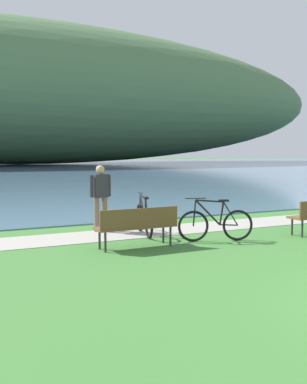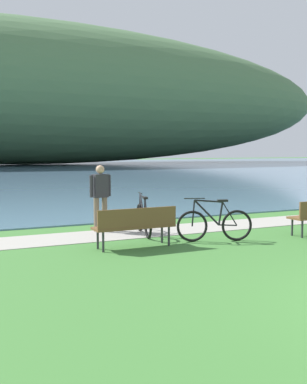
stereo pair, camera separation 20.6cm
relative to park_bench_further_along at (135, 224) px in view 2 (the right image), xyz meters
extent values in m
ellipsoid|color=#4C7047|center=(8.18, 59.25, 9.47)|extent=(101.54, 28.00, 19.90)
cube|color=#A39E93|center=(2.29, 1.70, -0.52)|extent=(60.00, 1.50, 0.01)
cylinder|color=#2D2D33|center=(4.06, -0.29, -0.30)|extent=(0.05, 0.05, 0.45)
cylinder|color=#2D2D33|center=(4.07, -0.62, -0.30)|extent=(0.05, 0.05, 0.45)
cube|color=brown|center=(0.00, 0.08, -0.07)|extent=(1.81, 0.51, 0.05)
cube|color=brown|center=(0.00, -0.13, 0.15)|extent=(1.80, 0.07, 0.40)
cylinder|color=#2D2D33|center=(-0.77, 0.23, -0.30)|extent=(0.05, 0.05, 0.45)
cylinder|color=#2D2D33|center=(0.76, 0.26, -0.30)|extent=(0.05, 0.05, 0.45)
cylinder|color=#2D2D33|center=(-0.76, -0.10, -0.30)|extent=(0.05, 0.05, 0.45)
cylinder|color=#2D2D33|center=(0.77, -0.08, -0.30)|extent=(0.05, 0.05, 0.45)
torus|color=black|center=(0.93, 1.89, -0.16)|extent=(0.22, 0.72, 0.72)
torus|color=black|center=(0.69, 0.87, -0.16)|extent=(0.22, 0.72, 0.72)
cylinder|color=black|center=(0.85, 1.56, 0.15)|extent=(0.18, 0.60, 0.61)
cylinder|color=black|center=(0.84, 1.52, 0.41)|extent=(0.19, 0.65, 0.09)
cylinder|color=black|center=(0.78, 1.24, 0.12)|extent=(0.07, 0.13, 0.54)
cylinder|color=black|center=(0.74, 1.08, -0.15)|extent=(0.12, 0.42, 0.05)
cylinder|color=black|center=(0.73, 1.04, 0.11)|extent=(0.11, 0.37, 0.56)
cylinder|color=black|center=(0.92, 1.87, 0.14)|extent=(0.05, 0.09, 0.60)
cube|color=black|center=(0.77, 1.21, 0.42)|extent=(0.15, 0.26, 0.05)
cylinder|color=black|center=(0.91, 1.84, 0.48)|extent=(0.13, 0.47, 0.02)
torus|color=black|center=(1.44, 0.08, -0.16)|extent=(0.70, 0.29, 0.72)
torus|color=black|center=(2.44, -0.26, -0.16)|extent=(0.70, 0.29, 0.72)
cylinder|color=black|center=(1.76, -0.03, 0.15)|extent=(0.59, 0.23, 0.61)
cylinder|color=black|center=(1.80, -0.04, 0.41)|extent=(0.64, 0.25, 0.09)
cylinder|color=black|center=(2.07, -0.14, 0.12)|extent=(0.13, 0.08, 0.54)
cylinder|color=black|center=(2.24, -0.19, -0.15)|extent=(0.41, 0.16, 0.05)
cylinder|color=black|center=(2.27, -0.20, 0.11)|extent=(0.36, 0.14, 0.56)
cylinder|color=black|center=(1.46, 0.07, 0.14)|extent=(0.09, 0.06, 0.60)
cube|color=black|center=(2.11, -0.15, 0.42)|extent=(0.26, 0.17, 0.05)
cylinder|color=black|center=(1.49, 0.06, 0.48)|extent=(0.46, 0.18, 0.02)
cylinder|color=#72604C|center=(-0.11, 2.30, -0.08)|extent=(0.14, 0.14, 0.88)
cylinder|color=#72604C|center=(0.13, 2.35, -0.08)|extent=(0.14, 0.14, 0.88)
cube|color=#2D2D33|center=(0.01, 2.33, 0.66)|extent=(0.41, 0.28, 0.60)
sphere|color=tan|center=(0.01, 2.33, 1.08)|extent=(0.22, 0.22, 0.22)
cylinder|color=#2D2D33|center=(-0.25, 2.28, 0.66)|extent=(0.09, 0.09, 0.56)
cylinder|color=#2D2D33|center=(0.27, 2.37, 0.66)|extent=(0.09, 0.09, 0.56)
camera|label=1|loc=(-4.10, -9.14, 1.58)|focal=44.31mm
camera|label=2|loc=(-3.91, -9.23, 1.58)|focal=44.31mm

